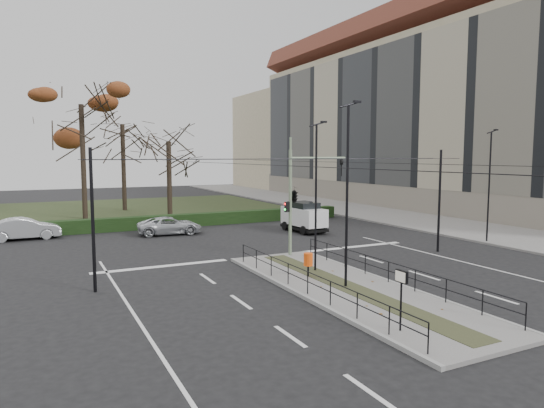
{
  "coord_description": "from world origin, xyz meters",
  "views": [
    {
      "loc": [
        -11.75,
        -18.95,
        5.67
      ],
      "look_at": [
        0.5,
        5.77,
        2.9
      ],
      "focal_mm": 32.0,
      "sensor_mm": 36.0,
      "label": 1
    }
  ],
  "objects_px": {
    "streetlamp_median_far": "(316,195)",
    "streetlamp_sidewalk": "(489,185)",
    "bare_tree_center": "(122,131)",
    "bare_tree_near": "(169,147)",
    "litter_bin": "(308,260)",
    "traffic_light": "(296,194)",
    "parked_car_fourth": "(170,226)",
    "info_panel": "(401,283)",
    "streetlamp_median_near": "(347,193)",
    "white_van": "(304,216)",
    "parked_car_second": "(24,229)",
    "rust_tree": "(81,105)"
  },
  "relations": [
    {
      "from": "streetlamp_median_far",
      "to": "streetlamp_sidewalk",
      "type": "relative_size",
      "value": 0.99
    },
    {
      "from": "bare_tree_center",
      "to": "bare_tree_near",
      "type": "bearing_deg",
      "value": -72.09
    },
    {
      "from": "litter_bin",
      "to": "bare_tree_near",
      "type": "height_order",
      "value": "bare_tree_near"
    },
    {
      "from": "traffic_light",
      "to": "parked_car_fourth",
      "type": "relative_size",
      "value": 1.28
    },
    {
      "from": "parked_car_fourth",
      "to": "bare_tree_center",
      "type": "relative_size",
      "value": 0.39
    },
    {
      "from": "bare_tree_center",
      "to": "bare_tree_near",
      "type": "relative_size",
      "value": 1.28
    },
    {
      "from": "info_panel",
      "to": "streetlamp_sidewalk",
      "type": "relative_size",
      "value": 0.27
    },
    {
      "from": "traffic_light",
      "to": "streetlamp_sidewalk",
      "type": "relative_size",
      "value": 0.81
    },
    {
      "from": "info_panel",
      "to": "streetlamp_median_near",
      "type": "distance_m",
      "value": 5.8
    },
    {
      "from": "litter_bin",
      "to": "streetlamp_median_far",
      "type": "distance_m",
      "value": 3.11
    },
    {
      "from": "streetlamp_median_near",
      "to": "streetlamp_median_far",
      "type": "height_order",
      "value": "streetlamp_median_near"
    },
    {
      "from": "info_panel",
      "to": "parked_car_fourth",
      "type": "xyz_separation_m",
      "value": [
        -1.5,
        22.7,
        -1.03
      ]
    },
    {
      "from": "streetlamp_median_far",
      "to": "streetlamp_sidewalk",
      "type": "height_order",
      "value": "streetlamp_sidewalk"
    },
    {
      "from": "parked_car_fourth",
      "to": "bare_tree_center",
      "type": "height_order",
      "value": "bare_tree_center"
    },
    {
      "from": "traffic_light",
      "to": "bare_tree_center",
      "type": "xyz_separation_m",
      "value": [
        -4.72,
        27.42,
        4.62
      ]
    },
    {
      "from": "litter_bin",
      "to": "streetlamp_median_far",
      "type": "bearing_deg",
      "value": 42.48
    },
    {
      "from": "parked_car_fourth",
      "to": "streetlamp_median_far",
      "type": "bearing_deg",
      "value": -161.36
    },
    {
      "from": "traffic_light",
      "to": "litter_bin",
      "type": "relative_size",
      "value": 5.41
    },
    {
      "from": "litter_bin",
      "to": "parked_car_fourth",
      "type": "xyz_separation_m",
      "value": [
        -2.42,
        15.44,
        -0.28
      ]
    },
    {
      "from": "litter_bin",
      "to": "streetlamp_median_near",
      "type": "height_order",
      "value": "streetlamp_median_near"
    },
    {
      "from": "litter_bin",
      "to": "streetlamp_sidewalk",
      "type": "height_order",
      "value": "streetlamp_sidewalk"
    },
    {
      "from": "traffic_light",
      "to": "bare_tree_near",
      "type": "height_order",
      "value": "bare_tree_near"
    },
    {
      "from": "white_van",
      "to": "bare_tree_near",
      "type": "relative_size",
      "value": 0.46
    },
    {
      "from": "parked_car_fourth",
      "to": "bare_tree_near",
      "type": "distance_m",
      "value": 10.59
    },
    {
      "from": "litter_bin",
      "to": "parked_car_second",
      "type": "bearing_deg",
      "value": 123.75
    },
    {
      "from": "streetlamp_median_near",
      "to": "streetlamp_sidewalk",
      "type": "height_order",
      "value": "streetlamp_median_near"
    },
    {
      "from": "litter_bin",
      "to": "bare_tree_near",
      "type": "relative_size",
      "value": 0.12
    },
    {
      "from": "bare_tree_near",
      "to": "streetlamp_sidewalk",
      "type": "bearing_deg",
      "value": -54.24
    },
    {
      "from": "traffic_light",
      "to": "litter_bin",
      "type": "distance_m",
      "value": 5.7
    },
    {
      "from": "bare_tree_near",
      "to": "parked_car_second",
      "type": "bearing_deg",
      "value": -151.07
    },
    {
      "from": "streetlamp_sidewalk",
      "to": "bare_tree_center",
      "type": "height_order",
      "value": "bare_tree_center"
    },
    {
      "from": "parked_car_second",
      "to": "white_van",
      "type": "bearing_deg",
      "value": -108.49
    },
    {
      "from": "litter_bin",
      "to": "rust_tree",
      "type": "bearing_deg",
      "value": 104.92
    },
    {
      "from": "parked_car_second",
      "to": "litter_bin",
      "type": "bearing_deg",
      "value": -148.47
    },
    {
      "from": "streetlamp_sidewalk",
      "to": "white_van",
      "type": "height_order",
      "value": "streetlamp_sidewalk"
    },
    {
      "from": "streetlamp_sidewalk",
      "to": "bare_tree_center",
      "type": "xyz_separation_m",
      "value": [
        -17.9,
        29.29,
        4.36
      ]
    },
    {
      "from": "parked_car_second",
      "to": "white_van",
      "type": "distance_m",
      "value": 19.4
    },
    {
      "from": "traffic_light",
      "to": "white_van",
      "type": "distance_m",
      "value": 9.29
    },
    {
      "from": "white_van",
      "to": "bare_tree_center",
      "type": "distance_m",
      "value": 23.18
    },
    {
      "from": "streetlamp_median_far",
      "to": "bare_tree_near",
      "type": "relative_size",
      "value": 0.79
    },
    {
      "from": "parked_car_second",
      "to": "streetlamp_sidewalk",
      "type": "bearing_deg",
      "value": -121.09
    },
    {
      "from": "streetlamp_median_near",
      "to": "streetlamp_sidewalk",
      "type": "xyz_separation_m",
      "value": [
        14.55,
        5.01,
        -0.29
      ]
    },
    {
      "from": "parked_car_fourth",
      "to": "rust_tree",
      "type": "bearing_deg",
      "value": 28.49
    },
    {
      "from": "traffic_light",
      "to": "bare_tree_near",
      "type": "relative_size",
      "value": 0.65
    },
    {
      "from": "litter_bin",
      "to": "streetlamp_sidewalk",
      "type": "bearing_deg",
      "value": 10.52
    },
    {
      "from": "bare_tree_near",
      "to": "bare_tree_center",
      "type": "bearing_deg",
      "value": 107.91
    },
    {
      "from": "litter_bin",
      "to": "parked_car_second",
      "type": "xyz_separation_m",
      "value": [
        -11.78,
        17.63,
        -0.17
      ]
    },
    {
      "from": "info_panel",
      "to": "bare_tree_near",
      "type": "relative_size",
      "value": 0.22
    },
    {
      "from": "streetlamp_sidewalk",
      "to": "rust_tree",
      "type": "distance_m",
      "value": 33.16
    },
    {
      "from": "white_van",
      "to": "traffic_light",
      "type": "bearing_deg",
      "value": -123.08
    }
  ]
}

